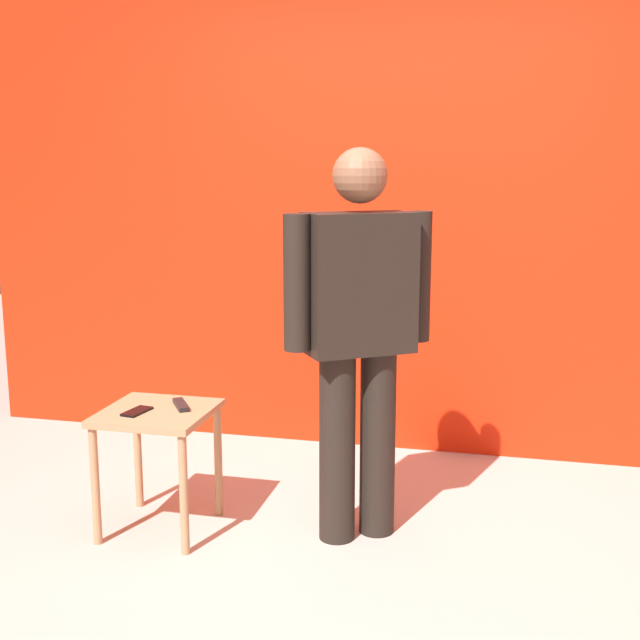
% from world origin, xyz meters
% --- Properties ---
extents(ground_plane, '(12.00, 12.00, 0.00)m').
position_xyz_m(ground_plane, '(0.00, 0.00, 0.00)').
color(ground_plane, '#B7B2A8').
extents(back_wall_red, '(4.91, 0.12, 3.17)m').
position_xyz_m(back_wall_red, '(0.00, 1.69, 1.59)').
color(back_wall_red, red).
rests_on(back_wall_red, ground_plane).
extents(standing_person, '(0.60, 0.45, 1.65)m').
position_xyz_m(standing_person, '(0.02, 0.51, 0.92)').
color(standing_person, black).
rests_on(standing_person, ground_plane).
extents(side_table, '(0.46, 0.46, 0.55)m').
position_xyz_m(side_table, '(-0.84, 0.36, 0.45)').
color(side_table, tan).
rests_on(side_table, ground_plane).
extents(cell_phone, '(0.09, 0.15, 0.01)m').
position_xyz_m(cell_phone, '(-0.90, 0.30, 0.55)').
color(cell_phone, black).
rests_on(cell_phone, side_table).
extents(tv_remote, '(0.13, 0.17, 0.02)m').
position_xyz_m(tv_remote, '(-0.75, 0.42, 0.56)').
color(tv_remote, black).
rests_on(tv_remote, side_table).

